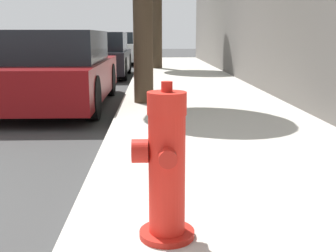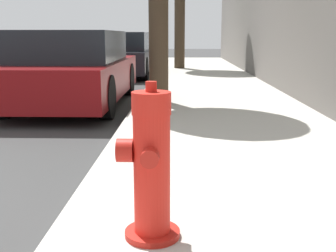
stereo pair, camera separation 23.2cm
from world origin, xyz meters
name	(u,v)px [view 1 (the left image)]	position (x,y,z in m)	size (l,w,h in m)	color
fire_hydrant	(166,168)	(2.55, 0.11, 0.56)	(0.35, 0.35, 0.88)	red
parked_car_near	(56,70)	(0.75, 5.61, 0.66)	(1.83, 4.36, 1.35)	maroon
parked_car_mid	(100,56)	(0.86, 11.20, 0.66)	(1.78, 3.85, 1.37)	black
parked_car_far	(116,48)	(0.84, 17.69, 0.70)	(1.85, 4.57, 1.42)	silver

